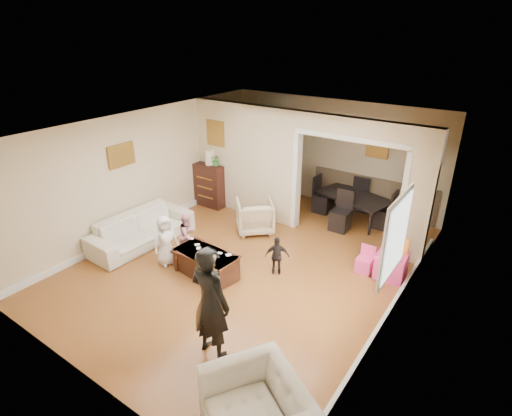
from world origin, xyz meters
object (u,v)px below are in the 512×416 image
Objects in this scene: dresser at (211,185)px; play_table at (391,265)px; sofa at (142,229)px; adult_person at (210,303)px; cyan_cup at (387,251)px; dining_table at (352,208)px; child_kneel_a at (165,241)px; child_kneel_b at (188,235)px; table_lamp at (210,157)px; armchair_front at (256,413)px; coffee_table at (206,264)px; armchair_back at (255,216)px; child_toddler at (277,256)px; coffee_cup at (208,254)px.

dresser reaches higher than play_table.
sofa is 3.60m from adult_person.
play_table is (4.65, 1.71, -0.08)m from sofa.
dining_table is at bearing 126.67° from cyan_cup.
child_kneel_a is (-3.54, -1.93, -0.03)m from cyan_cup.
adult_person is 1.85× the size of child_kneel_b.
child_kneel_a is at bearing -66.76° from table_lamp.
coffee_table is at bearing 171.69° from armchair_front.
armchair_front is at bearing -39.29° from coffee_table.
adult_person is at bearing 73.03° from armchair_back.
coffee_table is at bearing -125.31° from child_kneel_b.
child_kneel_b reaches higher than armchair_front.
sofa is 1.31× the size of adult_person.
cyan_cup is (-0.10, -0.05, 0.28)m from play_table.
table_lamp reaches higher than armchair_front.
cyan_cup is 3.70m from child_kneel_b.
sofa reaches higher than coffee_table.
child_kneel_a is at bearing -66.76° from dresser.
coffee_table is 1.30m from child_toddler.
coffee_cup reaches higher than coffee_table.
coffee_table is at bearing 3.42° from child_toddler.
child_toddler reaches higher than armchair_front.
coffee_table is 0.70× the size of adult_person.
cyan_cup is 1.94m from child_toddler.
table_lamp is 3.58m from child_toddler.
table_lamp is 3.31m from coffee_table.
sofa is at bearing 176.30° from coffee_table.
child_toddler reaches higher than coffee_cup.
dresser is at bearing 165.87° from armchair_front.
armchair_front is at bearing -114.15° from sofa.
table_lamp is 0.48× the size of child_toddler.
sofa is at bearing -19.89° from child_toddler.
child_kneel_b is at bearing -59.52° from table_lamp.
cyan_cup is 0.05× the size of adult_person.
armchair_back is at bearing -73.83° from child_toddler.
armchair_front reaches higher than sofa.
armchair_front is 3.89m from cyan_cup.
armchair_front is 2.24× the size of play_table.
cyan_cup is at bearing -8.31° from dresser.
adult_person is (0.09, -5.09, 0.55)m from dining_table.
adult_person is (1.36, -1.41, 0.62)m from coffee_table.
sofa is at bearing -159.98° from cyan_cup.
play_table is at bearing 34.91° from coffee_cup.
coffee_table is at bearing -51.28° from table_lamp.
dresser is at bearing 0.00° from table_lamp.
dining_table is 1.67× the size of child_kneel_a.
child_toddler is at bearing -46.77° from child_kneel_a.
play_table is 2.05m from child_toddler.
child_kneel_a is (1.12, -2.61, -0.76)m from table_lamp.
coffee_cup is at bearing -145.09° from play_table.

